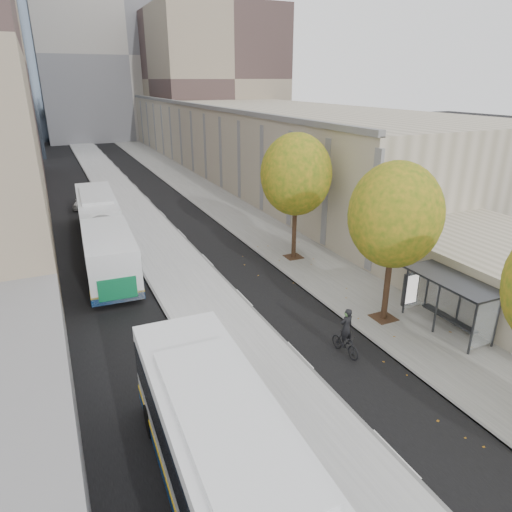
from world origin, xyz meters
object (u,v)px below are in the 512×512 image
bus_shelter (455,287)px  distant_car (85,200)px  bus_far (102,229)px  cyclist (346,338)px

bus_shelter → distant_car: bearing=113.6°
bus_far → distant_car: bus_far is taller
cyclist → distant_car: 30.78m
bus_shelter → cyclist: bus_shelter is taller
bus_far → cyclist: (7.59, -17.08, -0.84)m
cyclist → bus_shelter: bearing=-8.7°
cyclist → distant_car: (-7.60, 29.83, -0.17)m
bus_shelter → cyclist: bearing=176.7°
bus_shelter → bus_far: bearing=127.1°
bus_shelter → cyclist: (-5.56, 0.32, -1.39)m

